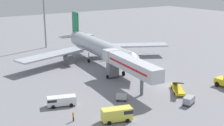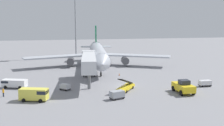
{
  "view_description": "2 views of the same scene",
  "coord_description": "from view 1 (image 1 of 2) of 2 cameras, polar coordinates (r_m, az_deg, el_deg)",
  "views": [
    {
      "loc": [
        -46.59,
        -45.11,
        22.88
      ],
      "look_at": [
        -3.03,
        17.73,
        1.74
      ],
      "focal_mm": 48.81,
      "sensor_mm": 36.0,
      "label": 1
    },
    {
      "loc": [
        -15.95,
        -58.51,
        14.72
      ],
      "look_at": [
        0.26,
        16.23,
        2.76
      ],
      "focal_mm": 44.37,
      "sensor_mm": 36.0,
      "label": 2
    }
  ],
  "objects": [
    {
      "name": "belt_loader_truck",
      "position": [
        65.36,
        12.2,
        -4.69
      ],
      "size": [
        5.32,
        6.35,
        3.12
      ],
      "color": "yellow",
      "rests_on": "ground"
    },
    {
      "name": "baggage_cart_near_right",
      "position": [
        59.52,
        1.82,
        -6.39
      ],
      "size": [
        2.35,
        2.32,
        1.33
      ],
      "color": "#38383D",
      "rests_on": "ground"
    },
    {
      "name": "service_van_far_center",
      "position": [
        57.83,
        -9.58,
        -6.94
      ],
      "size": [
        5.65,
        3.62,
        1.84
      ],
      "color": "white",
      "rests_on": "ground"
    },
    {
      "name": "safety_cone_alpha",
      "position": [
        77.87,
        5.07,
        -1.48
      ],
      "size": [
        0.37,
        0.37,
        0.56
      ],
      "color": "black",
      "rests_on": "ground"
    },
    {
      "name": "airplane_at_gate",
      "position": [
        86.18,
        -2.68,
        2.96
      ],
      "size": [
        46.36,
        43.82,
        12.62
      ],
      "color": "#B7BCC6",
      "rests_on": "ground"
    },
    {
      "name": "ground_crew_worker_foreground",
      "position": [
        51.67,
        -7.26,
        -9.85
      ],
      "size": [
        0.38,
        0.38,
        1.71
      ],
      "color": "#1E2333",
      "rests_on": "ground"
    },
    {
      "name": "service_van_near_center",
      "position": [
        51.17,
        1.07,
        -9.48
      ],
      "size": [
        5.44,
        3.43,
        2.31
      ],
      "color": "#E5DB4C",
      "rests_on": "ground"
    },
    {
      "name": "jet_bridge",
      "position": [
        65.94,
        2.93,
        -0.24
      ],
      "size": [
        5.83,
        20.57,
        6.8
      ],
      "color": "silver",
      "rests_on": "ground"
    },
    {
      "name": "baggage_cart_far_right",
      "position": [
        59.4,
        14.2,
        -6.8
      ],
      "size": [
        2.97,
        2.28,
        1.58
      ],
      "color": "#38383D",
      "rests_on": "ground"
    },
    {
      "name": "ground_plane",
      "position": [
        68.77,
        10.58,
        -4.26
      ],
      "size": [
        300.0,
        300.0,
        0.0
      ],
      "primitive_type": "plane",
      "color": "gray"
    }
  ]
}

